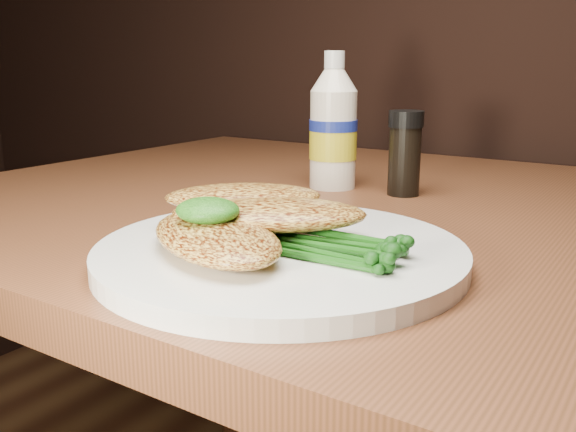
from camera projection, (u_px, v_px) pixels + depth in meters
The scene contains 8 objects.
plate at pixel (281, 253), 0.51m from camera, with size 0.30×0.30×0.02m, color white.
chicken_front at pixel (216, 237), 0.48m from camera, with size 0.16×0.08×0.03m, color gold.
chicken_mid at pixel (269, 214), 0.52m from camera, with size 0.16×0.08×0.02m, color gold.
chicken_back at pixel (243, 197), 0.55m from camera, with size 0.14×0.07×0.02m, color gold.
pesto_front at pixel (208, 210), 0.48m from camera, with size 0.05×0.05×0.02m, color #0B3507.
broccolini_bundle at pixel (331, 240), 0.48m from camera, with size 0.14×0.11×0.02m, color #164D11, non-canonical shape.
mayo_bottle at pixel (333, 121), 0.79m from camera, with size 0.06×0.06×0.17m, color white, non-canonical shape.
pepper_grinder at pixel (405, 153), 0.75m from camera, with size 0.04×0.04×0.10m, color black, non-canonical shape.
Camera 1 is at (0.25, 0.41, 0.91)m, focal length 39.02 mm.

